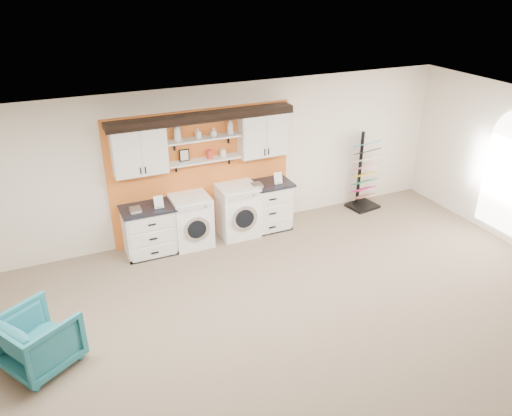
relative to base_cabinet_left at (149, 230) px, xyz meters
name	(u,v)px	position (x,y,z in m)	size (l,w,h in m)	color
floor	(305,367)	(1.13, -3.64, -0.45)	(10.00, 10.00, 0.00)	#847059
ceiling	(317,162)	(1.13, -3.64, 2.35)	(10.00, 10.00, 0.00)	white
wall_back	(201,163)	(1.13, 0.36, 0.95)	(10.00, 10.00, 0.00)	silver
accent_panel	(202,174)	(1.13, 0.32, 0.75)	(3.40, 0.07, 2.40)	orange
upper_cabinet_left	(139,150)	(0.00, 0.15, 1.43)	(0.90, 0.35, 0.84)	white
upper_cabinet_right	(263,133)	(2.26, 0.15, 1.43)	(0.90, 0.35, 0.84)	white
shelf_lower	(205,160)	(1.13, 0.16, 1.08)	(1.32, 0.28, 0.03)	white
shelf_upper	(203,138)	(1.13, 0.16, 1.48)	(1.32, 0.28, 0.03)	white
crown_molding	(202,116)	(1.13, 0.17, 1.88)	(3.30, 0.41, 0.13)	black
window_arched	(512,170)	(6.07, -2.14, 0.94)	(0.06, 1.10, 2.25)	white
picture_frame	(184,155)	(0.78, 0.21, 1.21)	(0.18, 0.02, 0.22)	black
canister_red	(210,154)	(1.23, 0.16, 1.18)	(0.11, 0.11, 0.16)	red
canister_cream	(223,153)	(1.48, 0.16, 1.17)	(0.10, 0.10, 0.14)	silver
base_cabinet_left	(149,230)	(0.00, 0.00, 0.00)	(0.91, 0.66, 0.89)	white
base_cabinet_right	(266,206)	(2.26, 0.00, 0.03)	(0.97, 0.66, 0.95)	white
washer	(191,220)	(0.77, 0.00, 0.03)	(0.68, 0.71, 0.95)	white
dryer	(238,210)	(1.68, 0.00, 0.05)	(0.71, 0.71, 1.00)	white
sample_rack	(364,184)	(4.54, 0.03, 0.07)	(0.66, 0.58, 1.62)	black
armchair	(39,340)	(-1.91, -2.21, -0.06)	(0.82, 0.85, 0.77)	#1E6A78
soap_bottle_a	(177,132)	(0.67, 0.16, 1.66)	(0.12, 0.12, 0.32)	silver
soap_bottle_b	(198,133)	(1.04, 0.16, 1.59)	(0.08, 0.08, 0.18)	silver
soap_bottle_c	(213,132)	(1.32, 0.16, 1.58)	(0.12, 0.12, 0.15)	silver
soap_bottle_d	(230,126)	(1.63, 0.16, 1.64)	(0.11, 0.11, 0.29)	silver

